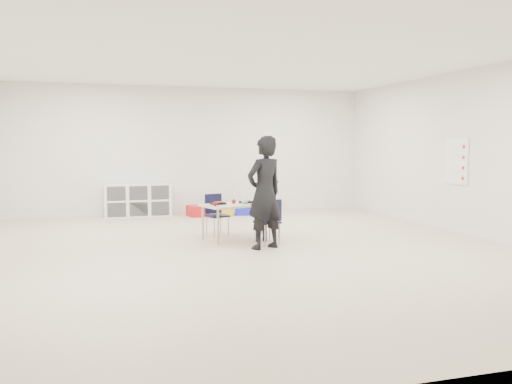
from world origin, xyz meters
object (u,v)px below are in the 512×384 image
object	(u,v)px
cubby_shelf	(138,200)
child	(267,208)
table	(241,221)
adult	(265,193)
chair_near	(267,221)

from	to	relation	value
cubby_shelf	child	bearing A→B (deg)	-65.70
table	adult	bearing A→B (deg)	-98.77
cubby_shelf	adult	size ratio (longest dim) A/B	0.84
adult	table	bearing A→B (deg)	-104.78
table	chair_near	size ratio (longest dim) A/B	2.00
table	child	distance (m)	0.61
chair_near	cubby_shelf	bearing A→B (deg)	98.19
table	child	world-z (taller)	child
chair_near	cubby_shelf	world-z (taller)	cubby_shelf
adult	chair_near	bearing A→B (deg)	-135.33
chair_near	child	distance (m)	0.20
adult	cubby_shelf	bearing A→B (deg)	-92.13
table	chair_near	xyz separation A→B (m)	(0.29, -0.47, 0.05)
table	cubby_shelf	distance (m)	3.57
cubby_shelf	adult	distance (m)	4.46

